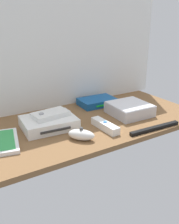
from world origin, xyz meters
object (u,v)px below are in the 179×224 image
remote_classic_pad (50,114)px  sensor_bar (155,128)px  remote_nunchuk (81,135)px  remote_wand (105,126)px  mini_computer (129,109)px  game_console (49,123)px  network_router (97,102)px

remote_classic_pad → sensor_bar: size_ratio=0.63×
remote_nunchuk → remote_classic_pad: 17.68cm
remote_wand → mini_computer: bearing=20.2°
mini_computer → remote_nunchuk: size_ratio=1.71×
remote_classic_pad → game_console: bearing=-157.7°
remote_wand → remote_classic_pad: remote_classic_pad is taller
remote_wand → sensor_bar: bearing=-34.7°
network_router → remote_wand: (-13.44, -26.25, -0.19)cm
remote_wand → remote_nunchuk: remote_nunchuk is taller
sensor_bar → network_router: bearing=97.8°
network_router → remote_wand: same height
network_router → sensor_bar: bearing=-82.4°
game_console → remote_classic_pad: size_ratio=1.46×
mini_computer → network_router: 19.47cm
game_console → remote_wand: game_console is taller
remote_nunchuk → mini_computer: bearing=-23.6°
remote_nunchuk → remote_classic_pad: (-4.81, 16.68, 3.37)cm
remote_nunchuk → remote_classic_pad: bearing=64.0°
game_console → remote_nunchuk: bearing=-65.4°
mini_computer → remote_classic_pad: (-36.24, 6.16, 2.77)cm
mini_computer → remote_wand: 20.34cm
game_console → remote_wand: size_ratio=1.49×
sensor_bar → remote_wand: bearing=149.7°
network_router → sensor_bar: (3.27, -37.12, -1.00)cm
game_console → remote_wand: 22.70cm
sensor_bar → game_console: bearing=148.5°
remote_nunchuk → sensor_bar: (29.30, -7.92, -1.34)cm
remote_wand → remote_nunchuk: (-12.59, -2.95, 0.53)cm
remote_wand → remote_classic_pad: 22.50cm
mini_computer → remote_classic_pad: bearing=170.4°
network_router → remote_classic_pad: bearing=-155.3°
game_console → network_router: (31.95, 13.12, -0.50)cm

